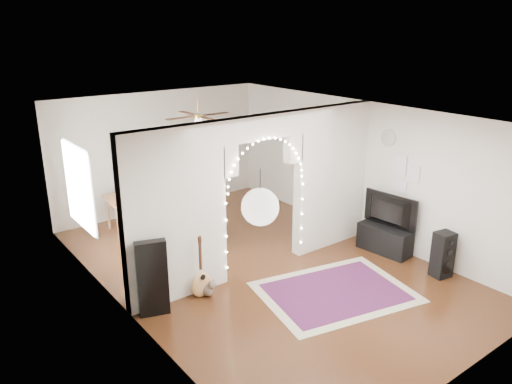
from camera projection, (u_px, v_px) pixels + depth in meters
floor at (262, 266)px, 8.84m from camera, size 7.50×7.50×0.00m
ceiling at (262, 114)px, 7.98m from camera, size 5.00×7.50×0.02m
wall_back at (160, 152)px, 11.24m from camera, size 5.00×0.02×2.70m
wall_front at (468, 280)px, 5.58m from camera, size 5.00×0.02×2.70m
wall_left at (121, 229)px, 6.97m from camera, size 0.02×7.50×2.70m
wall_right at (361, 169)px, 9.85m from camera, size 0.02×7.50×2.70m
divider_wall at (262, 190)px, 8.39m from camera, size 5.00×0.20×2.70m
fairy_lights at (267, 185)px, 8.25m from camera, size 1.64×0.04×1.60m
window at (79, 187)px, 8.30m from camera, size 0.04×1.20×1.40m
wall_clock at (389, 137)px, 9.14m from camera, size 0.03×0.31×0.31m
picture_frames at (403, 174)px, 9.03m from camera, size 0.02×0.50×0.70m
paper_lantern at (260, 207)px, 5.22m from camera, size 0.40×0.40×0.40m
ceiling_fan at (198, 116)px, 9.58m from camera, size 1.10×1.10×0.30m
area_rug at (335, 292)px, 7.97m from camera, size 2.65×2.21×0.02m
guitar_case at (152, 278)px, 7.20m from camera, size 0.47×0.28×1.17m
acoustic_guitar at (201, 275)px, 7.73m from camera, size 0.37×0.20×0.87m
tabby_cat at (207, 288)px, 7.85m from camera, size 0.28×0.48×0.32m
floor_speaker at (443, 255)px, 8.37m from camera, size 0.35×0.32×0.80m
media_console at (385, 239)px, 9.33m from camera, size 0.50×1.04×0.50m
tv at (387, 211)px, 9.15m from camera, size 0.25×1.08×0.62m
bookcase at (156, 185)px, 11.11m from camera, size 1.34×0.57×1.34m
dining_table at (137, 198)px, 10.23m from camera, size 1.26×0.89×0.76m
flower_vase at (136, 191)px, 10.18m from camera, size 0.20×0.20×0.19m
dining_chair_left at (199, 207)px, 10.89m from camera, size 0.73×0.74×0.55m
dining_chair_right at (205, 230)px, 9.66m from camera, size 0.79×0.80×0.56m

